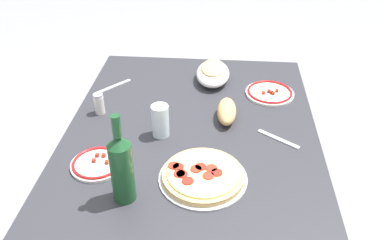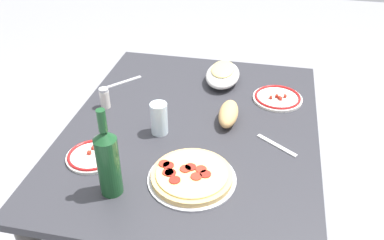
{
  "view_description": "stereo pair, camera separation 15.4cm",
  "coord_description": "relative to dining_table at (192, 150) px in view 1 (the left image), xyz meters",
  "views": [
    {
      "loc": [
        1.27,
        0.11,
        1.61
      ],
      "look_at": [
        0.0,
        0.0,
        0.74
      ],
      "focal_mm": 38.05,
      "sensor_mm": 36.0,
      "label": 1
    },
    {
      "loc": [
        1.25,
        0.26,
        1.61
      ],
      "look_at": [
        0.0,
        0.0,
        0.74
      ],
      "focal_mm": 38.05,
      "sensor_mm": 36.0,
      "label": 2
    }
  ],
  "objects": [
    {
      "name": "dining_table",
      "position": [
        0.0,
        0.0,
        0.0
      ],
      "size": [
        1.18,
        0.95,
        0.71
      ],
      "color": "#2D2D33",
      "rests_on": "ground"
    },
    {
      "name": "side_plate_near",
      "position": [
        0.25,
        -0.3,
        0.12
      ],
      "size": [
        0.18,
        0.18,
        0.02
      ],
      "color": "white",
      "rests_on": "dining_table"
    },
    {
      "name": "water_glass",
      "position": [
        0.06,
        -0.11,
        0.18
      ],
      "size": [
        0.06,
        0.06,
        0.12
      ],
      "primitive_type": "cylinder",
      "color": "silver",
      "rests_on": "dining_table"
    },
    {
      "name": "bread_loaf",
      "position": [
        -0.07,
        0.13,
        0.15
      ],
      "size": [
        0.18,
        0.07,
        0.07
      ],
      "primitive_type": "ellipsoid",
      "color": "tan",
      "rests_on": "dining_table"
    },
    {
      "name": "wine_bottle",
      "position": [
        0.39,
        -0.17,
        0.24
      ],
      "size": [
        0.07,
        0.07,
        0.3
      ],
      "color": "#194723",
      "rests_on": "dining_table"
    },
    {
      "name": "fork_left",
      "position": [
        -0.28,
        -0.37,
        0.12
      ],
      "size": [
        0.14,
        0.13,
        0.0
      ],
      "primitive_type": "cube",
      "rotation": [
        0.0,
        0.0,
        2.41
      ],
      "color": "#B7B7BC",
      "rests_on": "dining_table"
    },
    {
      "name": "baked_pasta_dish",
      "position": [
        -0.37,
        0.06,
        0.16
      ],
      "size": [
        0.24,
        0.15,
        0.08
      ],
      "color": "white",
      "rests_on": "dining_table"
    },
    {
      "name": "pepperoni_pizza",
      "position": [
        0.29,
        0.06,
        0.13
      ],
      "size": [
        0.29,
        0.29,
        0.03
      ],
      "color": "#B7B7BC",
      "rests_on": "dining_table"
    },
    {
      "name": "fork_right",
      "position": [
        0.06,
        0.32,
        0.12
      ],
      "size": [
        0.11,
        0.15,
        0.0
      ],
      "primitive_type": "cube",
      "rotation": [
        0.0,
        0.0,
        0.96
      ],
      "color": "#B7B7BC",
      "rests_on": "dining_table"
    },
    {
      "name": "spice_shaker",
      "position": [
        -0.06,
        -0.38,
        0.16
      ],
      "size": [
        0.04,
        0.04,
        0.09
      ],
      "color": "silver",
      "rests_on": "dining_table"
    },
    {
      "name": "side_plate_far",
      "position": [
        -0.27,
        0.31,
        0.12
      ],
      "size": [
        0.21,
        0.21,
        0.02
      ],
      "color": "white",
      "rests_on": "dining_table"
    }
  ]
}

